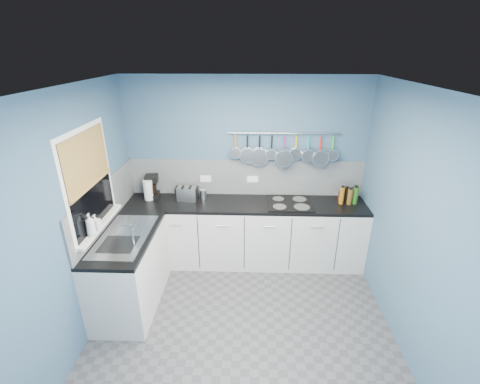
# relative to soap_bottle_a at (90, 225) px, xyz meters

# --- Properties ---
(floor) EXTENTS (3.20, 3.00, 0.02)m
(floor) POSITION_rel_soap_bottle_a_xyz_m (1.53, -0.07, -1.18)
(floor) COLOR #47474C
(floor) RESTS_ON ground
(ceiling) EXTENTS (3.20, 3.00, 0.02)m
(ceiling) POSITION_rel_soap_bottle_a_xyz_m (1.53, -0.07, 1.34)
(ceiling) COLOR white
(ceiling) RESTS_ON ground
(wall_back) EXTENTS (3.20, 0.02, 2.50)m
(wall_back) POSITION_rel_soap_bottle_a_xyz_m (1.53, 1.44, 0.08)
(wall_back) COLOR #395975
(wall_back) RESTS_ON ground
(wall_front) EXTENTS (3.20, 0.02, 2.50)m
(wall_front) POSITION_rel_soap_bottle_a_xyz_m (1.53, -1.58, 0.08)
(wall_front) COLOR #395975
(wall_front) RESTS_ON ground
(wall_left) EXTENTS (0.02, 3.00, 2.50)m
(wall_left) POSITION_rel_soap_bottle_a_xyz_m (-0.08, -0.07, 0.08)
(wall_left) COLOR #395975
(wall_left) RESTS_ON ground
(wall_right) EXTENTS (0.02, 3.00, 2.50)m
(wall_right) POSITION_rel_soap_bottle_a_xyz_m (3.14, -0.07, 0.08)
(wall_right) COLOR #395975
(wall_right) RESTS_ON ground
(backsplash_back) EXTENTS (3.20, 0.02, 0.50)m
(backsplash_back) POSITION_rel_soap_bottle_a_xyz_m (1.53, 1.42, -0.02)
(backsplash_back) COLOR #9A9CA1
(backsplash_back) RESTS_ON wall_back
(backsplash_left) EXTENTS (0.02, 1.80, 0.50)m
(backsplash_left) POSITION_rel_soap_bottle_a_xyz_m (-0.06, 0.53, -0.02)
(backsplash_left) COLOR #9A9CA1
(backsplash_left) RESTS_ON wall_left
(cabinet_run_back) EXTENTS (3.20, 0.60, 0.86)m
(cabinet_run_back) POSITION_rel_soap_bottle_a_xyz_m (1.53, 1.13, -0.74)
(cabinet_run_back) COLOR silver
(cabinet_run_back) RESTS_ON ground
(worktop_back) EXTENTS (3.20, 0.60, 0.04)m
(worktop_back) POSITION_rel_soap_bottle_a_xyz_m (1.53, 1.13, -0.29)
(worktop_back) COLOR black
(worktop_back) RESTS_ON cabinet_run_back
(cabinet_run_left) EXTENTS (0.60, 1.20, 0.86)m
(cabinet_run_left) POSITION_rel_soap_bottle_a_xyz_m (0.23, 0.23, -0.74)
(cabinet_run_left) COLOR silver
(cabinet_run_left) RESTS_ON ground
(worktop_left) EXTENTS (0.60, 1.20, 0.04)m
(worktop_left) POSITION_rel_soap_bottle_a_xyz_m (0.23, 0.23, -0.29)
(worktop_left) COLOR black
(worktop_left) RESTS_ON cabinet_run_left
(window_frame) EXTENTS (0.01, 1.00, 1.10)m
(window_frame) POSITION_rel_soap_bottle_a_xyz_m (-0.05, 0.23, 0.38)
(window_frame) COLOR white
(window_frame) RESTS_ON wall_left
(window_glass) EXTENTS (0.01, 0.90, 1.00)m
(window_glass) POSITION_rel_soap_bottle_a_xyz_m (-0.04, 0.23, 0.38)
(window_glass) COLOR black
(window_glass) RESTS_ON wall_left
(bamboo_blind) EXTENTS (0.01, 0.90, 0.55)m
(bamboo_blind) POSITION_rel_soap_bottle_a_xyz_m (-0.03, 0.23, 0.61)
(bamboo_blind) COLOR #B1814B
(bamboo_blind) RESTS_ON wall_left
(window_sill) EXTENTS (0.10, 0.98, 0.03)m
(window_sill) POSITION_rel_soap_bottle_a_xyz_m (-0.02, 0.23, -0.13)
(window_sill) COLOR white
(window_sill) RESTS_ON wall_left
(sink_unit) EXTENTS (0.50, 0.95, 0.01)m
(sink_unit) POSITION_rel_soap_bottle_a_xyz_m (0.23, 0.23, -0.27)
(sink_unit) COLOR silver
(sink_unit) RESTS_ON worktop_left
(mixer_tap) EXTENTS (0.12, 0.08, 0.26)m
(mixer_tap) POSITION_rel_soap_bottle_a_xyz_m (0.39, 0.05, -0.14)
(mixer_tap) COLOR silver
(mixer_tap) RESTS_ON worktop_left
(socket_left) EXTENTS (0.15, 0.01, 0.09)m
(socket_left) POSITION_rel_soap_bottle_a_xyz_m (0.98, 1.41, -0.04)
(socket_left) COLOR white
(socket_left) RESTS_ON backsplash_back
(socket_right) EXTENTS (0.15, 0.01, 0.09)m
(socket_right) POSITION_rel_soap_bottle_a_xyz_m (1.63, 1.41, -0.04)
(socket_right) COLOR white
(socket_right) RESTS_ON backsplash_back
(pot_rail) EXTENTS (1.45, 0.02, 0.02)m
(pot_rail) POSITION_rel_soap_bottle_a_xyz_m (2.03, 1.38, 0.61)
(pot_rail) COLOR silver
(pot_rail) RESTS_ON wall_back
(soap_bottle_a) EXTENTS (0.11, 0.11, 0.24)m
(soap_bottle_a) POSITION_rel_soap_bottle_a_xyz_m (0.00, 0.00, 0.00)
(soap_bottle_a) COLOR white
(soap_bottle_a) RESTS_ON window_sill
(soap_bottle_b) EXTENTS (0.08, 0.09, 0.17)m
(soap_bottle_b) POSITION_rel_soap_bottle_a_xyz_m (0.00, 0.11, -0.03)
(soap_bottle_b) COLOR white
(soap_bottle_b) RESTS_ON window_sill
(paper_towel) EXTENTS (0.13, 0.13, 0.28)m
(paper_towel) POSITION_rel_soap_bottle_a_xyz_m (0.23, 1.20, -0.13)
(paper_towel) COLOR white
(paper_towel) RESTS_ON worktop_back
(coffee_maker) EXTENTS (0.20, 0.22, 0.31)m
(coffee_maker) POSITION_rel_soap_bottle_a_xyz_m (0.26, 1.27, -0.11)
(coffee_maker) COLOR black
(coffee_maker) RESTS_ON worktop_back
(toaster) EXTENTS (0.29, 0.19, 0.18)m
(toaster) POSITION_rel_soap_bottle_a_xyz_m (0.75, 1.20, -0.18)
(toaster) COLOR silver
(toaster) RESTS_ON worktop_back
(canister) EXTENTS (0.11, 0.11, 0.13)m
(canister) POSITION_rel_soap_bottle_a_xyz_m (0.96, 1.25, -0.20)
(canister) COLOR silver
(canister) RESTS_ON worktop_back
(hob) EXTENTS (0.59, 0.52, 0.01)m
(hob) POSITION_rel_soap_bottle_a_xyz_m (2.12, 1.13, -0.26)
(hob) COLOR black
(hob) RESTS_ON worktop_back
(pan_0) EXTENTS (0.15, 0.06, 0.34)m
(pan_0) POSITION_rel_soap_bottle_a_xyz_m (1.40, 1.37, 0.44)
(pan_0) COLOR silver
(pan_0) RESTS_ON pot_rail
(pan_1) EXTENTS (0.21, 0.05, 0.40)m
(pan_1) POSITION_rel_soap_bottle_a_xyz_m (1.55, 1.37, 0.41)
(pan_1) COLOR silver
(pan_1) RESTS_ON pot_rail
(pan_2) EXTENTS (0.25, 0.05, 0.44)m
(pan_2) POSITION_rel_soap_bottle_a_xyz_m (1.71, 1.37, 0.39)
(pan_2) COLOR silver
(pan_2) RESTS_ON pot_rail
(pan_3) EXTENTS (0.15, 0.09, 0.34)m
(pan_3) POSITION_rel_soap_bottle_a_xyz_m (1.87, 1.37, 0.44)
(pan_3) COLOR silver
(pan_3) RESTS_ON pot_rail
(pan_4) EXTENTS (0.24, 0.13, 0.43)m
(pan_4) POSITION_rel_soap_bottle_a_xyz_m (2.03, 1.37, 0.40)
(pan_4) COLOR silver
(pan_4) RESTS_ON pot_rail
(pan_5) EXTENTS (0.17, 0.05, 0.36)m
(pan_5) POSITION_rel_soap_bottle_a_xyz_m (2.19, 1.37, 0.43)
(pan_5) COLOR silver
(pan_5) RESTS_ON pot_rail
(pan_6) EXTENTS (0.18, 0.10, 0.37)m
(pan_6) POSITION_rel_soap_bottle_a_xyz_m (2.35, 1.37, 0.43)
(pan_6) COLOR silver
(pan_6) RESTS_ON pot_rail
(pan_7) EXTENTS (0.22, 0.12, 0.41)m
(pan_7) POSITION_rel_soap_bottle_a_xyz_m (2.51, 1.37, 0.41)
(pan_7) COLOR silver
(pan_7) RESTS_ON pot_rail
(pan_8) EXTENTS (0.15, 0.10, 0.34)m
(pan_8) POSITION_rel_soap_bottle_a_xyz_m (2.67, 1.37, 0.44)
(pan_8) COLOR silver
(pan_8) RESTS_ON pot_rail
(condiment_0) EXTENTS (0.07, 0.07, 0.18)m
(condiment_0) POSITION_rel_soap_bottle_a_xyz_m (2.98, 1.25, -0.18)
(condiment_0) COLOR olive
(condiment_0) RESTS_ON worktop_back
(condiment_1) EXTENTS (0.07, 0.07, 0.19)m
(condiment_1) POSITION_rel_soap_bottle_a_xyz_m (2.88, 1.24, -0.18)
(condiment_1) COLOR black
(condiment_1) RESTS_ON worktop_back
(condiment_2) EXTENTS (0.06, 0.06, 0.11)m
(condiment_2) POSITION_rel_soap_bottle_a_xyz_m (2.81, 1.26, -0.21)
(condiment_2) COLOR #4C190C
(condiment_2) RESTS_ON worktop_back
(condiment_3) EXTENTS (0.07, 0.07, 0.23)m
(condiment_3) POSITION_rel_soap_bottle_a_xyz_m (2.98, 1.16, -0.15)
(condiment_3) COLOR #265919
(condiment_3) RESTS_ON worktop_back
(condiment_4) EXTENTS (0.07, 0.07, 0.21)m
(condiment_4) POSITION_rel_soap_bottle_a_xyz_m (2.90, 1.14, -0.16)
(condiment_4) COLOR brown
(condiment_4) RESTS_ON worktop_back
(condiment_5) EXTENTS (0.06, 0.06, 0.23)m
(condiment_5) POSITION_rel_soap_bottle_a_xyz_m (2.80, 1.15, -0.15)
(condiment_5) COLOR #8C5914
(condiment_5) RESTS_ON worktop_back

